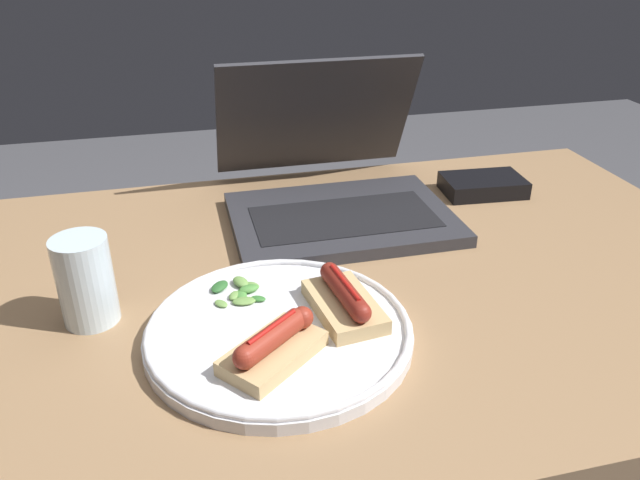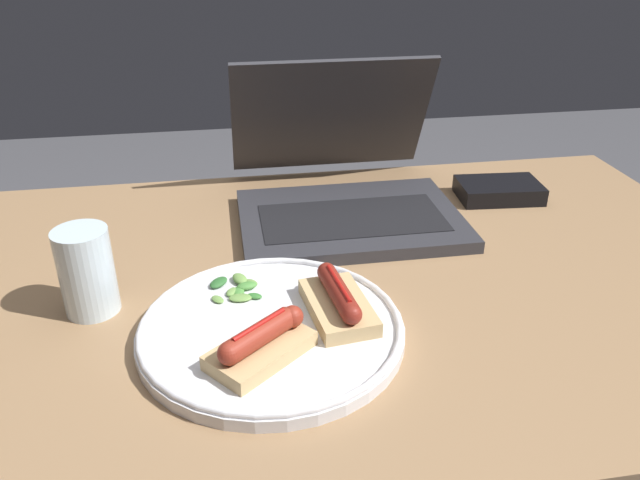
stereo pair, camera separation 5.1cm
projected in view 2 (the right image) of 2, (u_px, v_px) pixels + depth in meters
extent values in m
cube|color=#93704C|center=(279.00, 292.00, 0.79)|extent=(1.28, 0.71, 0.04)
cylinder|color=#93704C|center=(541.00, 348.00, 1.29)|extent=(0.05, 0.05, 0.71)
cube|color=#2D2D33|center=(350.00, 219.00, 0.92)|extent=(0.32, 0.23, 0.02)
cube|color=black|center=(352.00, 218.00, 0.90)|extent=(0.26, 0.13, 0.00)
cube|color=#2D2D33|center=(331.00, 116.00, 1.01)|extent=(0.32, 0.10, 0.20)
cube|color=#192347|center=(331.00, 116.00, 1.01)|extent=(0.29, 0.09, 0.17)
cylinder|color=silver|center=(271.00, 331.00, 0.68)|extent=(0.29, 0.29, 0.01)
torus|color=silver|center=(271.00, 324.00, 0.67)|extent=(0.29, 0.29, 0.01)
cube|color=tan|center=(261.00, 350.00, 0.62)|extent=(0.12, 0.11, 0.02)
cylinder|color=maroon|center=(260.00, 334.00, 0.61)|extent=(0.08, 0.07, 0.02)
sphere|color=maroon|center=(229.00, 353.00, 0.59)|extent=(0.02, 0.02, 0.02)
sphere|color=maroon|center=(288.00, 317.00, 0.64)|extent=(0.02, 0.02, 0.02)
cylinder|color=red|center=(259.00, 325.00, 0.61)|extent=(0.06, 0.05, 0.00)
cube|color=tan|center=(338.00, 307.00, 0.69)|extent=(0.08, 0.12, 0.02)
cylinder|color=maroon|center=(338.00, 292.00, 0.68)|extent=(0.03, 0.09, 0.02)
sphere|color=maroon|center=(352.00, 314.00, 0.64)|extent=(0.02, 0.02, 0.02)
sphere|color=maroon|center=(327.00, 272.00, 0.72)|extent=(0.02, 0.02, 0.02)
cylinder|color=red|center=(339.00, 283.00, 0.68)|extent=(0.01, 0.08, 0.00)
ellipsoid|color=#4C8E3D|center=(239.00, 291.00, 0.73)|extent=(0.01, 0.02, 0.01)
ellipsoid|color=#709E4C|center=(251.00, 283.00, 0.75)|extent=(0.02, 0.02, 0.01)
ellipsoid|color=#709E4C|center=(240.00, 298.00, 0.72)|extent=(0.03, 0.02, 0.01)
ellipsoid|color=#709E4C|center=(232.00, 292.00, 0.73)|extent=(0.02, 0.02, 0.01)
ellipsoid|color=#709E4C|center=(218.00, 299.00, 0.72)|extent=(0.02, 0.02, 0.00)
ellipsoid|color=#387A33|center=(255.00, 296.00, 0.72)|extent=(0.02, 0.02, 0.00)
ellipsoid|color=#4C8E3D|center=(247.00, 286.00, 0.74)|extent=(0.03, 0.02, 0.01)
ellipsoid|color=#2D662D|center=(219.00, 282.00, 0.75)|extent=(0.03, 0.03, 0.01)
ellipsoid|color=#709E4C|center=(240.00, 279.00, 0.75)|extent=(0.02, 0.03, 0.01)
cylinder|color=silver|center=(87.00, 271.00, 0.70)|extent=(0.06, 0.06, 0.10)
cube|color=black|center=(499.00, 190.00, 1.00)|extent=(0.14, 0.09, 0.03)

